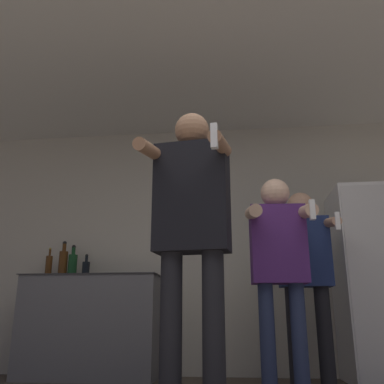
# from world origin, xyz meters

# --- Properties ---
(wall_back) EXTENTS (7.00, 0.06, 2.55)m
(wall_back) POSITION_xyz_m (0.00, 2.84, 1.27)
(wall_back) COLOR beige
(wall_back) RESTS_ON ground_plane
(ceiling_slab) EXTENTS (7.00, 3.33, 0.05)m
(ceiling_slab) POSITION_xyz_m (0.00, 1.41, 2.57)
(ceiling_slab) COLOR silver
(ceiling_slab) RESTS_ON wall_back
(refrigerator) EXTENTS (0.65, 0.70, 1.69)m
(refrigerator) POSITION_xyz_m (1.33, 2.48, 0.84)
(refrigerator) COLOR white
(refrigerator) RESTS_ON ground_plane
(counter) EXTENTS (1.31, 0.58, 0.93)m
(counter) POSITION_xyz_m (-1.29, 2.54, 0.47)
(counter) COLOR slate
(counter) RESTS_ON ground_plane
(bottle_tall_gin) EXTENTS (0.07, 0.07, 0.30)m
(bottle_tall_gin) POSITION_xyz_m (-1.81, 2.62, 1.05)
(bottle_tall_gin) COLOR #563314
(bottle_tall_gin) RESTS_ON counter
(bottle_clear_vodka) EXTENTS (0.07, 0.07, 0.23)m
(bottle_clear_vodka) POSITION_xyz_m (-1.42, 2.62, 1.02)
(bottle_clear_vodka) COLOR black
(bottle_clear_vodka) RESTS_ON counter
(bottle_dark_rum) EXTENTS (0.09, 0.09, 0.33)m
(bottle_dark_rum) POSITION_xyz_m (-1.56, 2.62, 1.06)
(bottle_dark_rum) COLOR #194723
(bottle_dark_rum) RESTS_ON counter
(bottle_red_label) EXTENTS (0.09, 0.09, 0.37)m
(bottle_red_label) POSITION_xyz_m (-1.66, 2.62, 1.08)
(bottle_red_label) COLOR #563314
(bottle_red_label) RESTS_ON counter
(person_woman_foreground) EXTENTS (0.55, 0.55, 1.80)m
(person_woman_foreground) POSITION_xyz_m (-0.16, 0.92, 1.08)
(person_woman_foreground) COLOR black
(person_woman_foreground) RESTS_ON ground_plane
(person_man_side) EXTENTS (0.50, 0.47, 1.58)m
(person_man_side) POSITION_xyz_m (0.41, 1.65, 0.98)
(person_man_side) COLOR navy
(person_man_side) RESTS_ON ground_plane
(person_spectator_back) EXTENTS (0.49, 0.53, 1.60)m
(person_spectator_back) POSITION_xyz_m (0.67, 2.15, 0.96)
(person_spectator_back) COLOR black
(person_spectator_back) RESTS_ON ground_plane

